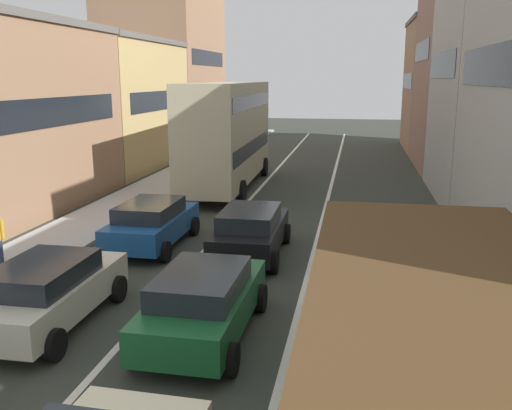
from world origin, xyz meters
TOP-DOWN VIEW (x-y plane):
  - sidewalk_left at (-6.70, 20.00)m, footprint 2.60×64.00m
  - lane_stripe_left at (-1.70, 20.00)m, footprint 0.16×60.00m
  - lane_stripe_right at (1.70, 20.00)m, footprint 0.16×60.00m
  - building_row_left at (-12.00, 22.54)m, footprint 7.20×43.90m
  - removalist_box_truck at (3.70, 2.16)m, footprint 2.73×7.71m
  - sedan_centre_lane_second at (-0.11, 6.54)m, footprint 2.11×4.33m
  - wagon_left_lane_second at (-3.58, 6.48)m, footprint 2.06×4.30m
  - hatchback_centre_lane_third at (-0.17, 12.02)m, footprint 2.09×4.32m
  - sedan_left_lane_third at (-3.44, 12.40)m, footprint 2.09×4.31m
  - sedan_right_lane_behind_truck at (3.50, 9.47)m, footprint 2.30×4.41m
  - bus_mid_queue_primary at (-3.25, 22.22)m, footprint 2.96×10.55m

SIDE VIEW (x-z plane):
  - lane_stripe_left at x=-1.70m, z-range 0.00..0.01m
  - lane_stripe_right at x=1.70m, z-range 0.00..0.01m
  - sidewalk_left at x=-6.70m, z-range 0.00..0.14m
  - sedan_centre_lane_second at x=-0.11m, z-range 0.05..1.54m
  - wagon_left_lane_second at x=-3.58m, z-range 0.05..1.54m
  - hatchback_centre_lane_third at x=-0.17m, z-range 0.05..1.54m
  - sedan_left_lane_third at x=-3.44m, z-range 0.05..1.54m
  - sedan_right_lane_behind_truck at x=3.50m, z-range 0.05..1.54m
  - removalist_box_truck at x=3.70m, z-range 0.18..3.76m
  - bus_mid_queue_primary at x=-3.25m, z-range 0.30..5.36m
  - building_row_left at x=-12.00m, z-range -1.14..11.36m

